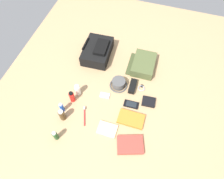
{
  "coord_description": "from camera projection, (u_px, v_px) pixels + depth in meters",
  "views": [
    {
      "loc": [
        -0.86,
        -0.27,
        1.53
      ],
      "look_at": [
        0.0,
        0.0,
        0.04
      ],
      "focal_mm": 32.5,
      "sensor_mm": 36.0,
      "label": 1
    }
  ],
  "objects": [
    {
      "name": "toiletry_pouch",
      "position": [
        143.0,
        64.0,
        1.89
      ],
      "size": [
        0.28,
        0.25,
        0.08
      ],
      "color": "#47512D",
      "rests_on": "ground_plane"
    },
    {
      "name": "wristwatch",
      "position": [
        141.0,
        88.0,
        1.79
      ],
      "size": [
        0.07,
        0.06,
        0.01
      ],
      "color": "#99999E",
      "rests_on": "ground_plane"
    },
    {
      "name": "cologne_bottle",
      "position": [
        62.0,
        115.0,
        1.6
      ],
      "size": [
        0.05,
        0.05,
        0.12
      ],
      "color": "#473319",
      "rests_on": "ground_plane"
    },
    {
      "name": "cell_phone",
      "position": [
        131.0,
        104.0,
        1.71
      ],
      "size": [
        0.07,
        0.13,
        0.01
      ],
      "color": "black",
      "rests_on": "ground_plane"
    },
    {
      "name": "deodorant_spray",
      "position": [
        62.0,
        107.0,
        1.64
      ],
      "size": [
        0.03,
        0.03,
        0.11
      ],
      "color": "blue",
      "rests_on": "ground_plane"
    },
    {
      "name": "sunglasses_case",
      "position": [
        133.0,
        86.0,
        1.79
      ],
      "size": [
        0.14,
        0.06,
        0.04
      ],
      "primitive_type": "cube",
      "rotation": [
        0.0,
        0.0,
        0.03
      ],
      "color": "black",
      "rests_on": "ground_plane"
    },
    {
      "name": "toothbrush",
      "position": [
        84.0,
        115.0,
        1.66
      ],
      "size": [
        0.16,
        0.07,
        0.02
      ],
      "color": "red",
      "rests_on": "ground_plane"
    },
    {
      "name": "toothpaste_tube",
      "position": [
        78.0,
        90.0,
        1.73
      ],
      "size": [
        0.05,
        0.05,
        0.11
      ],
      "color": "white",
      "rests_on": "ground_plane"
    },
    {
      "name": "wallet",
      "position": [
        149.0,
        102.0,
        1.72
      ],
      "size": [
        0.1,
        0.12,
        0.02
      ],
      "primitive_type": "cube",
      "rotation": [
        0.0,
        0.0,
        0.07
      ],
      "color": "black",
      "rests_on": "ground_plane"
    },
    {
      "name": "shampoo_bottle",
      "position": [
        55.0,
        136.0,
        1.52
      ],
      "size": [
        0.04,
        0.04,
        0.11
      ],
      "color": "#19471E",
      "rests_on": "ground_plane"
    },
    {
      "name": "paperback_novel",
      "position": [
        130.0,
        145.0,
        1.53
      ],
      "size": [
        0.2,
        0.23,
        0.03
      ],
      "color": "red",
      "rests_on": "ground_plane"
    },
    {
      "name": "media_player",
      "position": [
        105.0,
        95.0,
        1.76
      ],
      "size": [
        0.06,
        0.09,
        0.01
      ],
      "color": "#B7B7BC",
      "rests_on": "ground_plane"
    },
    {
      "name": "notepad",
      "position": [
        107.0,
        129.0,
        1.59
      ],
      "size": [
        0.11,
        0.15,
        0.02
      ],
      "primitive_type": "cube",
      "rotation": [
        0.0,
        0.0,
        -0.0
      ],
      "color": "beige",
      "rests_on": "ground_plane"
    },
    {
      "name": "backpack",
      "position": [
        98.0,
        51.0,
        1.95
      ],
      "size": [
        0.35,
        0.26,
        0.14
      ],
      "color": "black",
      "rests_on": "ground_plane"
    },
    {
      "name": "sunscreen_spray",
      "position": [
        72.0,
        97.0,
        1.69
      ],
      "size": [
        0.04,
        0.04,
        0.12
      ],
      "color": "red",
      "rests_on": "ground_plane"
    },
    {
      "name": "ground_plane",
      "position": [
        112.0,
        93.0,
        1.79
      ],
      "size": [
        2.64,
        2.02,
        0.02
      ],
      "primitive_type": "cube",
      "color": "tan",
      "rests_on": "ground"
    },
    {
      "name": "bucket_hat",
      "position": [
        119.0,
        84.0,
        1.79
      ],
      "size": [
        0.16,
        0.16,
        0.08
      ],
      "color": "#484848",
      "rests_on": "ground_plane"
    },
    {
      "name": "travel_guidebook",
      "position": [
        131.0,
        119.0,
        1.64
      ],
      "size": [
        0.13,
        0.21,
        0.02
      ],
      "color": "orange",
      "rests_on": "ground_plane"
    }
  ]
}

